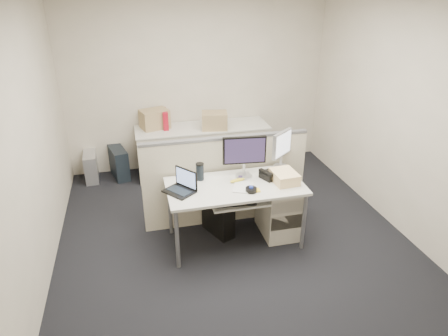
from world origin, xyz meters
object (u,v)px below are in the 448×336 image
object	(u,v)px
desk	(235,190)
laptop	(179,183)
monitor_main	(244,157)
desk_phone	(271,175)

from	to	relation	value
desk	laptop	size ratio (longest dim) A/B	4.86
monitor_main	laptop	world-z (taller)	monitor_main
desk	desk_phone	xyz separation A→B (m)	(0.44, 0.08, 0.10)
laptop	desk_phone	world-z (taller)	laptop
laptop	desk_phone	xyz separation A→B (m)	(1.06, 0.10, -0.08)
desk	monitor_main	xyz separation A→B (m)	(0.15, 0.18, 0.31)
laptop	desk_phone	distance (m)	1.07
desk	monitor_main	world-z (taller)	monitor_main
laptop	desk_phone	size ratio (longest dim) A/B	1.39
desk	desk_phone	distance (m)	0.46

